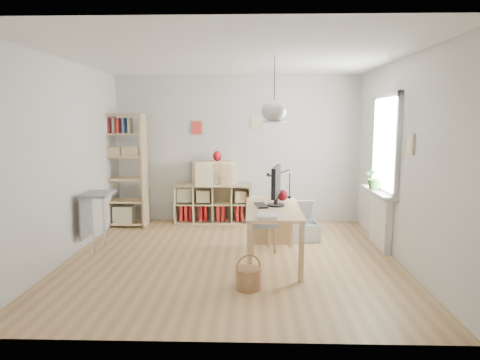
{
  "coord_description": "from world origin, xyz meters",
  "views": [
    {
      "loc": [
        0.28,
        -5.69,
        1.89
      ],
      "look_at": [
        0.1,
        0.3,
        1.05
      ],
      "focal_mm": 32.0,
      "sensor_mm": 36.0,
      "label": 1
    }
  ],
  "objects_px": {
    "desk": "(273,214)",
    "storage_chest": "(300,228)",
    "cube_shelf": "(212,207)",
    "drawer_chest": "(214,173)",
    "tall_bookshelf": "(122,166)",
    "chair": "(260,221)",
    "monitor": "(276,184)"
  },
  "relations": [
    {
      "from": "desk",
      "to": "chair",
      "type": "height_order",
      "value": "chair"
    },
    {
      "from": "drawer_chest",
      "to": "chair",
      "type": "bearing_deg",
      "value": -81.92
    },
    {
      "from": "tall_bookshelf",
      "to": "monitor",
      "type": "bearing_deg",
      "value": -35.08
    },
    {
      "from": "cube_shelf",
      "to": "chair",
      "type": "distance_m",
      "value": 1.89
    },
    {
      "from": "cube_shelf",
      "to": "tall_bookshelf",
      "type": "relative_size",
      "value": 0.7
    },
    {
      "from": "cube_shelf",
      "to": "tall_bookshelf",
      "type": "height_order",
      "value": "tall_bookshelf"
    },
    {
      "from": "tall_bookshelf",
      "to": "drawer_chest",
      "type": "height_order",
      "value": "tall_bookshelf"
    },
    {
      "from": "cube_shelf",
      "to": "drawer_chest",
      "type": "relative_size",
      "value": 1.85
    },
    {
      "from": "desk",
      "to": "storage_chest",
      "type": "xyz_separation_m",
      "value": [
        0.48,
        1.12,
        -0.46
      ]
    },
    {
      "from": "desk",
      "to": "chair",
      "type": "relative_size",
      "value": 1.98
    },
    {
      "from": "chair",
      "to": "drawer_chest",
      "type": "bearing_deg",
      "value": 103.44
    },
    {
      "from": "desk",
      "to": "cube_shelf",
      "type": "relative_size",
      "value": 1.07
    },
    {
      "from": "tall_bookshelf",
      "to": "chair",
      "type": "xyz_separation_m",
      "value": [
        2.43,
        -1.4,
        -0.66
      ]
    },
    {
      "from": "cube_shelf",
      "to": "chair",
      "type": "height_order",
      "value": "chair"
    },
    {
      "from": "tall_bookshelf",
      "to": "storage_chest",
      "type": "relative_size",
      "value": 2.87
    },
    {
      "from": "tall_bookshelf",
      "to": "monitor",
      "type": "distance_m",
      "value": 3.21
    },
    {
      "from": "monitor",
      "to": "drawer_chest",
      "type": "relative_size",
      "value": 0.81
    },
    {
      "from": "chair",
      "to": "desk",
      "type": "bearing_deg",
      "value": -87.74
    },
    {
      "from": "chair",
      "to": "monitor",
      "type": "xyz_separation_m",
      "value": [
        0.2,
        -0.45,
        0.62
      ]
    },
    {
      "from": "cube_shelf",
      "to": "storage_chest",
      "type": "distance_m",
      "value": 1.87
    },
    {
      "from": "chair",
      "to": "drawer_chest",
      "type": "relative_size",
      "value": 1.01
    },
    {
      "from": "desk",
      "to": "tall_bookshelf",
      "type": "xyz_separation_m",
      "value": [
        -2.59,
        1.95,
        0.43
      ]
    },
    {
      "from": "tall_bookshelf",
      "to": "monitor",
      "type": "xyz_separation_m",
      "value": [
        2.63,
        -1.85,
        -0.04
      ]
    },
    {
      "from": "storage_chest",
      "to": "monitor",
      "type": "xyz_separation_m",
      "value": [
        -0.44,
        -1.02,
        0.86
      ]
    },
    {
      "from": "cube_shelf",
      "to": "chair",
      "type": "bearing_deg",
      "value": -62.66
    },
    {
      "from": "tall_bookshelf",
      "to": "monitor",
      "type": "height_order",
      "value": "tall_bookshelf"
    },
    {
      "from": "cube_shelf",
      "to": "storage_chest",
      "type": "height_order",
      "value": "cube_shelf"
    },
    {
      "from": "drawer_chest",
      "to": "desk",
      "type": "bearing_deg",
      "value": -84.58
    },
    {
      "from": "storage_chest",
      "to": "monitor",
      "type": "relative_size",
      "value": 1.14
    },
    {
      "from": "tall_bookshelf",
      "to": "desk",
      "type": "bearing_deg",
      "value": -37.01
    },
    {
      "from": "cube_shelf",
      "to": "chair",
      "type": "relative_size",
      "value": 1.84
    },
    {
      "from": "desk",
      "to": "cube_shelf",
      "type": "height_order",
      "value": "desk"
    }
  ]
}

